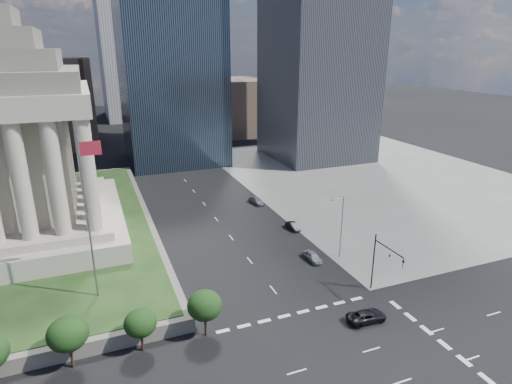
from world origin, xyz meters
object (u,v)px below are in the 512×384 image
traffic_signal_ne (383,259)px  parked_sedan_far (257,200)px  parked_sedan_mid (293,226)px  street_lamp_north (341,224)px  flagpole (88,211)px  pickup_truck (367,316)px  parked_sedan_near (313,256)px

traffic_signal_ne → parked_sedan_far: traffic_signal_ne is taller
traffic_signal_ne → parked_sedan_mid: (-1.00, 23.61, -4.64)m
street_lamp_north → flagpole: bearing=-178.4°
pickup_truck → parked_sedan_far: bearing=-1.0°
flagpole → parked_sedan_near: 33.27m
traffic_signal_ne → parked_sedan_mid: traffic_signal_ne is taller
parked_sedan_near → flagpole: bearing=-179.4°
flagpole → parked_sedan_far: flagpole is taller
flagpole → traffic_signal_ne: size_ratio=2.50×
traffic_signal_ne → parked_sedan_mid: 24.08m
pickup_truck → parked_sedan_near: parked_sedan_near is taller
street_lamp_north → pickup_truck: bearing=-110.5°
pickup_truck → parked_sedan_far: parked_sedan_far is taller
parked_sedan_mid → street_lamp_north: bearing=-85.6°
street_lamp_north → parked_sedan_near: street_lamp_north is taller
traffic_signal_ne → parked_sedan_far: (-2.22, 38.37, -4.52)m
flagpole → pickup_truck: 35.03m
flagpole → parked_sedan_mid: bearing=21.8°
flagpole → pickup_truck: bearing=-26.2°
street_lamp_north → parked_sedan_near: size_ratio=2.49×
pickup_truck → parked_sedan_far: size_ratio=1.12×
street_lamp_north → parked_sedan_mid: size_ratio=2.71×
parked_sedan_near → parked_sedan_far: 26.64m
parked_sedan_near → street_lamp_north: bearing=-8.2°
flagpole → parked_sedan_near: flagpole is taller
parked_sedan_far → pickup_truck: bearing=-100.9°
traffic_signal_ne → pickup_truck: size_ratio=1.65×
street_lamp_north → parked_sedan_mid: 13.43m
traffic_signal_ne → parked_sedan_near: bearing=106.6°
parked_sedan_near → parked_sedan_far: parked_sedan_far is taller
traffic_signal_ne → parked_sedan_far: size_ratio=1.85×
traffic_signal_ne → street_lamp_north: (0.83, 11.30, 0.41)m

